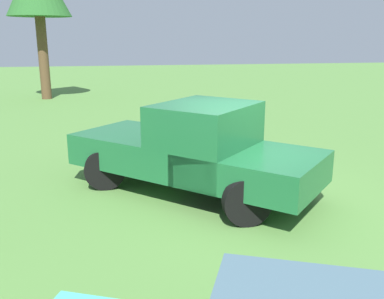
# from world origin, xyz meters

# --- Properties ---
(ground_plane) EXTENTS (80.00, 80.00, 0.00)m
(ground_plane) POSITION_xyz_m (0.00, 0.00, 0.00)
(ground_plane) COLOR #54843D
(pickup_truck) EXTENTS (4.98, 4.84, 1.84)m
(pickup_truck) POSITION_xyz_m (-0.89, 0.58, 0.96)
(pickup_truck) COLOR black
(pickup_truck) RESTS_ON ground_plane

